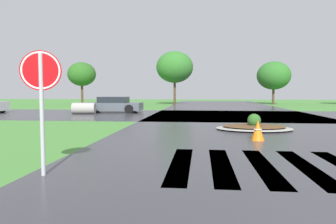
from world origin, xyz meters
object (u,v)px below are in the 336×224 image
object	(u,v)px
stop_sign	(41,83)
drainage_pipe_stack	(84,108)
car_white_sedan	(113,105)
traffic_cone	(258,131)
median_island	(254,127)

from	to	relation	value
stop_sign	drainage_pipe_stack	world-z (taller)	stop_sign
car_white_sedan	drainage_pipe_stack	size ratio (longest dim) A/B	2.70
car_white_sedan	drainage_pipe_stack	world-z (taller)	car_white_sedan
stop_sign	car_white_sedan	bearing A→B (deg)	83.85
drainage_pipe_stack	traffic_cone	xyz separation A→B (m)	(10.28, -11.07, -0.08)
median_island	traffic_cone	xyz separation A→B (m)	(-0.36, -2.92, 0.20)
drainage_pipe_stack	traffic_cone	bearing A→B (deg)	-47.13
stop_sign	car_white_sedan	xyz separation A→B (m)	(-3.78, 17.78, -1.21)
stop_sign	traffic_cone	bearing A→B (deg)	26.66
car_white_sedan	drainage_pipe_stack	distance (m)	2.43
stop_sign	drainage_pipe_stack	xyz separation A→B (m)	(-5.37, 15.95, -1.38)
stop_sign	median_island	size ratio (longest dim) A/B	0.75
drainage_pipe_stack	traffic_cone	distance (m)	15.11
stop_sign	median_island	distance (m)	9.56
car_white_sedan	traffic_cone	bearing A→B (deg)	124.06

